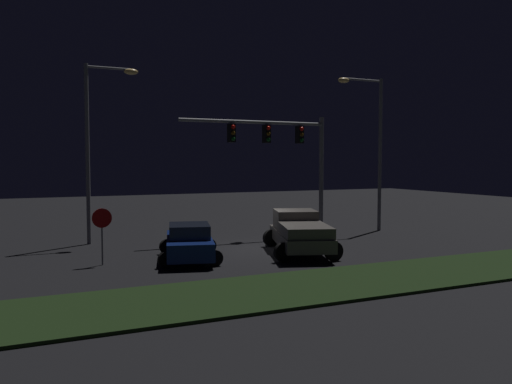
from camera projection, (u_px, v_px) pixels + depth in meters
name	position (u px, v px, depth m)	size (l,w,h in m)	color
ground_plane	(262.00, 248.00, 24.22)	(80.00, 80.00, 0.00)	black
grass_median	(357.00, 281.00, 17.36)	(25.17, 4.09, 0.10)	black
pickup_truck	(299.00, 230.00, 22.97)	(4.00, 5.76, 1.80)	#514C47
car_sedan	(189.00, 242.00, 21.20)	(3.20, 4.72, 1.51)	navy
traffic_signal_gantry	(283.00, 146.00, 27.77)	(8.32, 0.56, 6.50)	slate
street_lamp_left	(98.00, 132.00, 25.22)	(2.60, 0.44, 8.76)	slate
street_lamp_right	(372.00, 136.00, 29.73)	(3.01, 0.44, 8.81)	slate
stop_sign	(102.00, 225.00, 20.13)	(0.76, 0.08, 2.23)	slate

